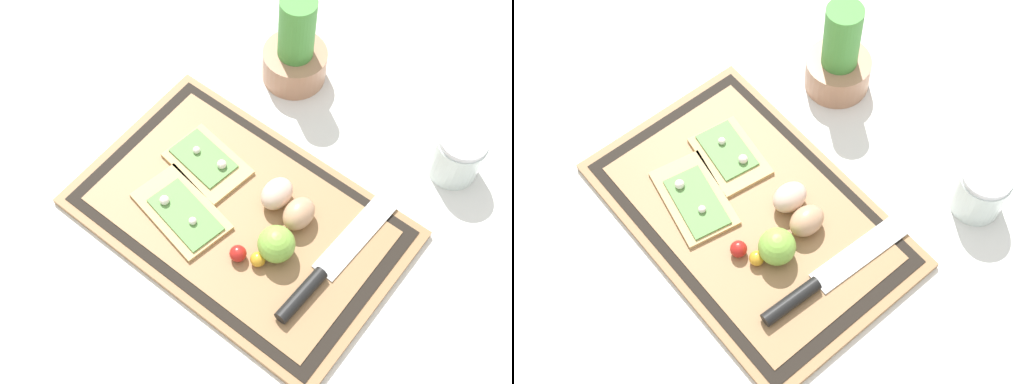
% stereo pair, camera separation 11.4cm
% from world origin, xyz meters
% --- Properties ---
extents(ground_plane, '(6.00, 6.00, 0.00)m').
position_xyz_m(ground_plane, '(0.00, 0.00, 0.00)').
color(ground_plane, silver).
extents(cutting_board, '(0.52, 0.33, 0.02)m').
position_xyz_m(cutting_board, '(0.00, 0.00, 0.01)').
color(cutting_board, '#997047').
rests_on(cutting_board, ground_plane).
extents(pizza_slice_near, '(0.17, 0.12, 0.02)m').
position_xyz_m(pizza_slice_near, '(-0.07, -0.06, 0.02)').
color(pizza_slice_near, tan).
rests_on(pizza_slice_near, cutting_board).
extents(pizza_slice_far, '(0.15, 0.11, 0.02)m').
position_xyz_m(pizza_slice_far, '(-0.10, 0.04, 0.02)').
color(pizza_slice_far, tan).
rests_on(pizza_slice_far, cutting_board).
extents(knife, '(0.05, 0.28, 0.02)m').
position_xyz_m(knife, '(0.16, -0.01, 0.02)').
color(knife, silver).
rests_on(knife, cutting_board).
extents(egg_brown, '(0.05, 0.06, 0.05)m').
position_xyz_m(egg_brown, '(0.08, 0.05, 0.04)').
color(egg_brown, tan).
rests_on(egg_brown, cutting_board).
extents(egg_pink, '(0.05, 0.06, 0.05)m').
position_xyz_m(egg_pink, '(0.03, 0.06, 0.04)').
color(egg_pink, beige).
rests_on(egg_pink, cutting_board).
extents(lime, '(0.06, 0.06, 0.06)m').
position_xyz_m(lime, '(0.09, -0.02, 0.04)').
color(lime, '#7FB742').
rests_on(lime, cutting_board).
extents(cherry_tomato_red, '(0.03, 0.03, 0.03)m').
position_xyz_m(cherry_tomato_red, '(0.04, -0.06, 0.03)').
color(cherry_tomato_red, red).
rests_on(cherry_tomato_red, cutting_board).
extents(cherry_tomato_yellow, '(0.02, 0.02, 0.02)m').
position_xyz_m(cherry_tomato_yellow, '(0.07, -0.05, 0.03)').
color(cherry_tomato_yellow, gold).
rests_on(cherry_tomato_yellow, cutting_board).
extents(herb_pot, '(0.12, 0.12, 0.19)m').
position_xyz_m(herb_pot, '(-0.11, 0.29, 0.06)').
color(herb_pot, '#AD7A5B').
rests_on(herb_pot, ground_plane).
extents(sauce_jar, '(0.08, 0.08, 0.09)m').
position_xyz_m(sauce_jar, '(0.22, 0.30, 0.04)').
color(sauce_jar, silver).
rests_on(sauce_jar, ground_plane).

